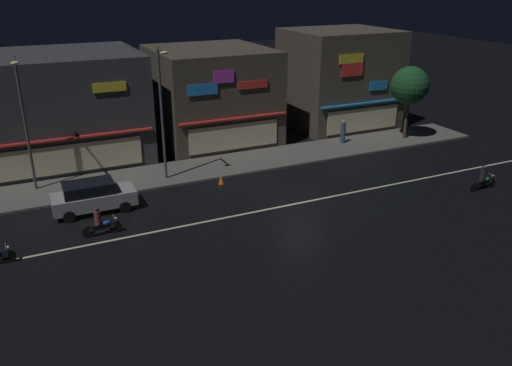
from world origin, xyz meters
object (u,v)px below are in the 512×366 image
(streetlamp_mid, at_px, (162,105))
(pedestrian_on_sidewalk, at_px, (343,132))
(motorcycle_following, at_px, (483,180))
(motorcycle_lead, at_px, (100,223))
(parked_car_near_kerb, at_px, (93,196))
(traffic_cone, at_px, (221,180))
(streetlamp_west, at_px, (24,115))

(streetlamp_mid, distance_m, pedestrian_on_sidewalk, 14.52)
(streetlamp_mid, xyz_separation_m, motorcycle_following, (16.45, -9.18, -4.13))
(pedestrian_on_sidewalk, bearing_deg, motorcycle_lead, -51.22)
(parked_car_near_kerb, distance_m, motorcycle_lead, 3.01)
(motorcycle_following, distance_m, traffic_cone, 15.47)
(parked_car_near_kerb, xyz_separation_m, traffic_cone, (7.61, 0.73, -0.59))
(pedestrian_on_sidewalk, height_order, parked_car_near_kerb, pedestrian_on_sidewalk)
(streetlamp_mid, xyz_separation_m, parked_car_near_kerb, (-4.77, -2.56, -3.89))
(parked_car_near_kerb, distance_m, traffic_cone, 7.67)
(parked_car_near_kerb, bearing_deg, traffic_cone, 5.46)
(streetlamp_mid, relative_size, pedestrian_on_sidewalk, 4.56)
(parked_car_near_kerb, bearing_deg, streetlamp_west, 122.62)
(motorcycle_lead, height_order, traffic_cone, motorcycle_lead)
(pedestrian_on_sidewalk, distance_m, parked_car_near_kerb, 19.15)
(streetlamp_west, relative_size, motorcycle_lead, 4.02)
(streetlamp_mid, relative_size, motorcycle_following, 4.17)
(pedestrian_on_sidewalk, height_order, traffic_cone, pedestrian_on_sidewalk)
(motorcycle_following, bearing_deg, motorcycle_lead, -8.13)
(streetlamp_mid, bearing_deg, streetlamp_west, 168.18)
(motorcycle_lead, xyz_separation_m, traffic_cone, (7.72, 3.73, -0.36))
(parked_car_near_kerb, relative_size, motorcycle_lead, 2.26)
(streetlamp_west, bearing_deg, pedestrian_on_sidewalk, 0.25)
(streetlamp_west, relative_size, streetlamp_mid, 0.96)
(motorcycle_lead, height_order, motorcycle_following, same)
(motorcycle_lead, bearing_deg, motorcycle_following, -12.11)
(streetlamp_west, relative_size, traffic_cone, 13.90)
(parked_car_near_kerb, height_order, traffic_cone, parked_car_near_kerb)
(streetlamp_west, height_order, parked_car_near_kerb, streetlamp_west)
(parked_car_near_kerb, distance_m, motorcycle_following, 22.23)
(streetlamp_mid, xyz_separation_m, motorcycle_lead, (-4.89, -5.56, -4.13))
(motorcycle_following, bearing_deg, traffic_cone, -26.87)
(parked_car_near_kerb, height_order, motorcycle_lead, parked_car_near_kerb)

